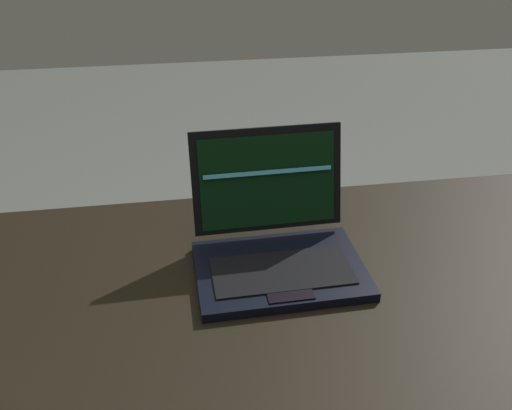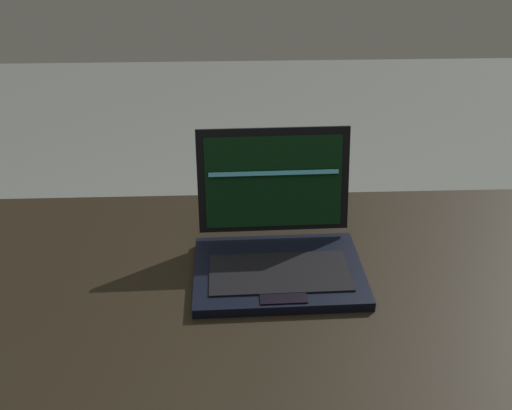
{
  "view_description": "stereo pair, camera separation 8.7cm",
  "coord_description": "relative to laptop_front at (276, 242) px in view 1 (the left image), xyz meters",
  "views": [
    {
      "loc": [
        -0.18,
        -0.66,
        1.32
      ],
      "look_at": [
        -0.06,
        0.08,
        0.88
      ],
      "focal_mm": 38.71,
      "sensor_mm": 36.0,
      "label": 1
    },
    {
      "loc": [
        -0.09,
        -0.67,
        1.32
      ],
      "look_at": [
        -0.06,
        0.08,
        0.88
      ],
      "focal_mm": 38.71,
      "sensor_mm": 36.0,
      "label": 2
    }
  ],
  "objects": [
    {
      "name": "desk",
      "position": [
        0.03,
        -0.09,
        -0.13
      ],
      "size": [
        1.66,
        0.66,
        0.76
      ],
      "color": "black",
      "rests_on": "ground"
    },
    {
      "name": "laptop_front",
      "position": [
        0.0,
        0.0,
        0.0
      ],
      "size": [
        0.28,
        0.24,
        0.21
      ],
      "color": "black",
      "rests_on": "desk"
    }
  ]
}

